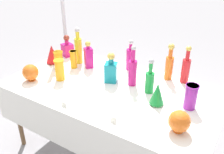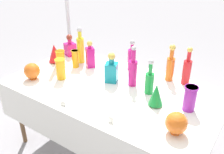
% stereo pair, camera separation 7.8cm
% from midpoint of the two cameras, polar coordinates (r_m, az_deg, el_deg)
% --- Properties ---
extents(ground_plane, '(40.00, 40.00, 0.00)m').
position_cam_midpoint_polar(ground_plane, '(2.71, -0.85, -16.28)').
color(ground_plane, gray).
extents(display_table, '(1.90, 1.06, 0.76)m').
position_cam_midpoint_polar(display_table, '(2.25, -1.56, -4.00)').
color(display_table, white).
rests_on(display_table, ground).
extents(tall_bottle_0, '(0.07, 0.07, 0.38)m').
position_cam_midpoint_polar(tall_bottle_0, '(2.22, 3.74, 1.51)').
color(tall_bottle_0, '#C61972').
rests_on(tall_bottle_0, display_table).
extents(tall_bottle_1, '(0.08, 0.08, 0.39)m').
position_cam_midpoint_polar(tall_bottle_1, '(2.68, -8.52, 6.48)').
color(tall_bottle_1, yellow).
rests_on(tall_bottle_1, display_table).
extents(tall_bottle_2, '(0.08, 0.08, 0.32)m').
position_cam_midpoint_polar(tall_bottle_2, '(2.13, 7.59, -0.71)').
color(tall_bottle_2, '#198C38').
rests_on(tall_bottle_2, display_table).
extents(tall_bottle_3, '(0.08, 0.08, 0.32)m').
position_cam_midpoint_polar(tall_bottle_3, '(2.52, 3.31, 4.40)').
color(tall_bottle_3, '#C61972').
rests_on(tall_bottle_3, display_table).
extents(tall_bottle_4, '(0.07, 0.07, 0.35)m').
position_cam_midpoint_polar(tall_bottle_4, '(2.37, 12.06, 2.83)').
color(tall_bottle_4, orange).
rests_on(tall_bottle_4, display_table).
extents(tall_bottle_5, '(0.07, 0.07, 0.36)m').
position_cam_midpoint_polar(tall_bottle_5, '(2.35, 15.61, 1.94)').
color(tall_bottle_5, red).
rests_on(tall_bottle_5, display_table).
extents(square_decanter_0, '(0.14, 0.14, 0.29)m').
position_cam_midpoint_polar(square_decanter_0, '(2.29, -1.18, 1.57)').
color(square_decanter_0, teal).
rests_on(square_decanter_0, display_table).
extents(square_decanter_1, '(0.14, 0.14, 0.25)m').
position_cam_midpoint_polar(square_decanter_1, '(2.90, -10.94, 6.54)').
color(square_decanter_1, '#C61972').
rests_on(square_decanter_1, display_table).
extents(square_decanter_2, '(0.11, 0.11, 0.29)m').
position_cam_midpoint_polar(square_decanter_2, '(2.57, -6.26, 4.76)').
color(square_decanter_2, '#C61972').
rests_on(square_decanter_2, display_table).
extents(slender_vase_0, '(0.10, 0.10, 0.19)m').
position_cam_midpoint_polar(slender_vase_0, '(2.60, -12.95, 3.86)').
color(slender_vase_0, orange).
rests_on(slender_vase_0, display_table).
extents(slender_vase_1, '(0.10, 0.10, 0.20)m').
position_cam_midpoint_polar(slender_vase_1, '(2.38, -12.83, 1.71)').
color(slender_vase_1, orange).
rests_on(slender_vase_1, display_table).
extents(slender_vase_2, '(0.08, 0.08, 0.18)m').
position_cam_midpoint_polar(slender_vase_2, '(2.59, -9.66, 4.13)').
color(slender_vase_2, orange).
rests_on(slender_vase_2, display_table).
extents(slender_vase_3, '(0.11, 0.11, 0.20)m').
position_cam_midpoint_polar(slender_vase_3, '(1.99, 16.54, -4.20)').
color(slender_vase_3, purple).
rests_on(slender_vase_3, display_table).
extents(fluted_vase_0, '(0.14, 0.14, 0.20)m').
position_cam_midpoint_polar(fluted_vase_0, '(2.75, -14.32, 5.12)').
color(fluted_vase_0, red).
rests_on(fluted_vase_0, display_table).
extents(fluted_vase_1, '(0.12, 0.12, 0.19)m').
position_cam_midpoint_polar(fluted_vase_1, '(1.98, 9.21, -3.79)').
color(fluted_vase_1, '#198C38').
rests_on(fluted_vase_1, display_table).
extents(round_bowl_0, '(0.15, 0.15, 0.16)m').
position_cam_midpoint_polar(round_bowl_0, '(1.75, 13.91, -9.82)').
color(round_bowl_0, orange).
rests_on(round_bowl_0, display_table).
extents(round_bowl_1, '(0.15, 0.15, 0.16)m').
position_cam_midpoint_polar(round_bowl_1, '(2.45, -18.99, 0.98)').
color(round_bowl_1, orange).
rests_on(round_bowl_1, display_table).
extents(price_tag_left, '(0.05, 0.02, 0.04)m').
position_cam_midpoint_polar(price_tag_left, '(2.02, -11.94, -6.20)').
color(price_tag_left, white).
rests_on(price_tag_left, display_table).
extents(price_tag_center, '(0.05, 0.02, 0.05)m').
position_cam_midpoint_polar(price_tag_center, '(1.81, -0.84, -9.78)').
color(price_tag_center, white).
rests_on(price_tag_center, display_table).
extents(cardboard_box_behind_left, '(0.53, 0.43, 0.33)m').
position_cam_midpoint_polar(cardboard_box_behind_left, '(3.44, 11.10, -3.52)').
color(cardboard_box_behind_left, tan).
rests_on(cardboard_box_behind_left, ground).
extents(canopy_pole, '(0.18, 0.18, 2.30)m').
position_cam_midpoint_polar(canopy_pole, '(3.40, -11.36, 10.42)').
color(canopy_pole, silver).
rests_on(canopy_pole, ground).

